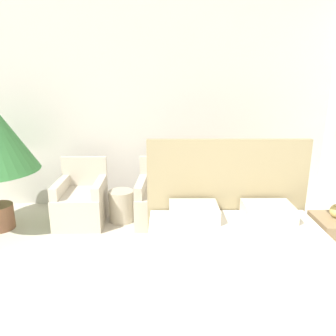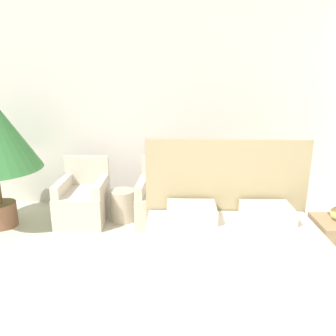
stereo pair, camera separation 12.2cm
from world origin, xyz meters
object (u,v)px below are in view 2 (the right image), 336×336
at_px(armchair_near_window_left, 83,202).
at_px(armchair_near_window_right, 162,203).
at_px(bed, 242,286).
at_px(nightstand, 335,245).
at_px(side_table, 123,205).

xyz_separation_m(armchair_near_window_left, armchair_near_window_right, (1.03, -0.00, 0.00)).
distance_m(bed, armchair_near_window_right, 1.90).
distance_m(nightstand, side_table, 2.51).
xyz_separation_m(bed, nightstand, (1.05, 0.72, -0.03)).
xyz_separation_m(armchair_near_window_left, nightstand, (2.78, -1.05, -0.00)).
distance_m(armchair_near_window_left, armchair_near_window_right, 1.03).
bearing_deg(bed, nightstand, 34.37).
relative_size(bed, armchair_near_window_right, 2.69).
relative_size(armchair_near_window_left, side_table, 1.95).
bearing_deg(nightstand, armchair_near_window_right, 148.99).
height_order(armchair_near_window_left, armchair_near_window_right, same).
distance_m(armchair_near_window_right, nightstand, 2.04).
bearing_deg(side_table, bed, -55.83).
bearing_deg(bed, side_table, 124.17).
bearing_deg(armchair_near_window_left, bed, -46.55).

